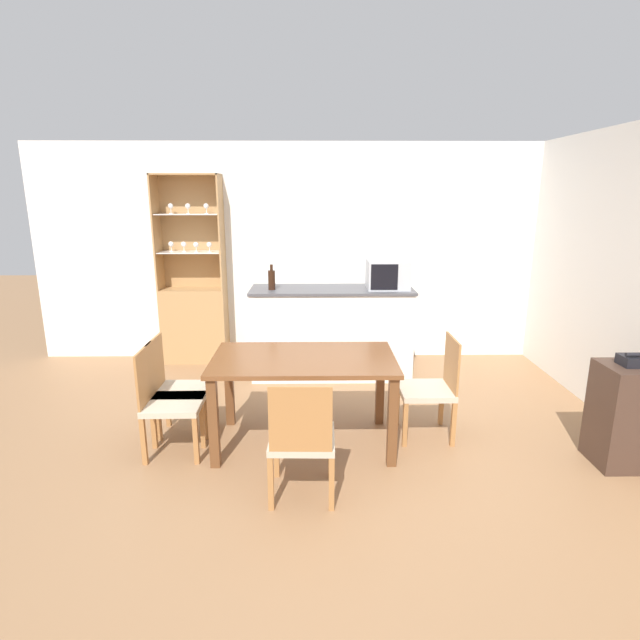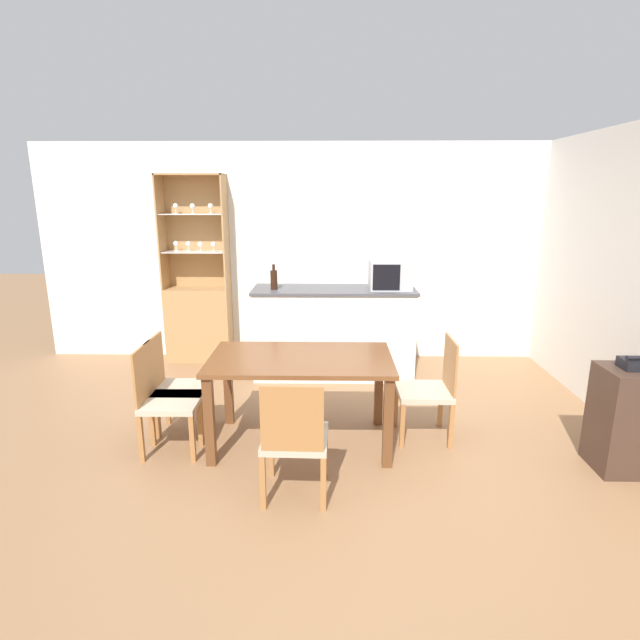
{
  "view_description": "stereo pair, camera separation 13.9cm",
  "coord_description": "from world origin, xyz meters",
  "px_view_note": "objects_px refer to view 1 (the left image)",
  "views": [
    {
      "loc": [
        -0.08,
        -3.35,
        1.98
      ],
      "look_at": [
        -0.02,
        1.13,
        0.83
      ],
      "focal_mm": 28.0,
      "sensor_mm": 36.0,
      "label": 1
    },
    {
      "loc": [
        0.05,
        -3.35,
        1.98
      ],
      "look_at": [
        -0.02,
        1.13,
        0.83
      ],
      "focal_mm": 28.0,
      "sensor_mm": 36.0,
      "label": 2
    }
  ],
  "objects_px": {
    "dining_table": "(304,370)",
    "telephone": "(635,360)",
    "display_cabinet": "(194,309)",
    "wine_bottle": "(272,279)",
    "microwave": "(388,274)",
    "dining_chair_head_near": "(302,439)",
    "side_cabinet": "(634,415)",
    "dining_chair_side_left_near": "(168,401)",
    "dining_chair_side_left_far": "(177,389)",
    "dining_chair_side_right_far": "(431,388)"
  },
  "relations": [
    {
      "from": "side_cabinet",
      "to": "telephone",
      "type": "relative_size",
      "value": 3.76
    },
    {
      "from": "dining_chair_side_left_far",
      "to": "dining_chair_side_right_far",
      "type": "height_order",
      "value": "same"
    },
    {
      "from": "dining_table",
      "to": "telephone",
      "type": "bearing_deg",
      "value": -8.19
    },
    {
      "from": "microwave",
      "to": "dining_table",
      "type": "bearing_deg",
      "value": -119.05
    },
    {
      "from": "display_cabinet",
      "to": "telephone",
      "type": "xyz_separation_m",
      "value": [
        3.73,
        -2.44,
        0.18
      ]
    },
    {
      "from": "dining_chair_head_near",
      "to": "microwave",
      "type": "relative_size",
      "value": 1.93
    },
    {
      "from": "dining_table",
      "to": "microwave",
      "type": "distance_m",
      "value": 1.87
    },
    {
      "from": "wine_bottle",
      "to": "telephone",
      "type": "height_order",
      "value": "wine_bottle"
    },
    {
      "from": "side_cabinet",
      "to": "wine_bottle",
      "type": "bearing_deg",
      "value": 146.49
    },
    {
      "from": "microwave",
      "to": "side_cabinet",
      "type": "height_order",
      "value": "microwave"
    },
    {
      "from": "display_cabinet",
      "to": "telephone",
      "type": "height_order",
      "value": "display_cabinet"
    },
    {
      "from": "display_cabinet",
      "to": "dining_chair_head_near",
      "type": "relative_size",
      "value": 2.58
    },
    {
      "from": "dining_chair_side_left_near",
      "to": "dining_table",
      "type": "bearing_deg",
      "value": 96.04
    },
    {
      "from": "microwave",
      "to": "dining_chair_side_left_near",
      "type": "bearing_deg",
      "value": -138.55
    },
    {
      "from": "display_cabinet",
      "to": "dining_chair_side_left_near",
      "type": "height_order",
      "value": "display_cabinet"
    },
    {
      "from": "microwave",
      "to": "telephone",
      "type": "bearing_deg",
      "value": -51.61
    },
    {
      "from": "dining_table",
      "to": "wine_bottle",
      "type": "bearing_deg",
      "value": 103.54
    },
    {
      "from": "wine_bottle",
      "to": "telephone",
      "type": "distance_m",
      "value": 3.33
    },
    {
      "from": "dining_table",
      "to": "dining_chair_side_right_far",
      "type": "height_order",
      "value": "dining_chair_side_right_far"
    },
    {
      "from": "dining_chair_head_near",
      "to": "dining_chair_side_right_far",
      "type": "xyz_separation_m",
      "value": [
        1.05,
        0.87,
        0.0
      ]
    },
    {
      "from": "microwave",
      "to": "telephone",
      "type": "distance_m",
      "value": 2.46
    },
    {
      "from": "dining_chair_side_right_far",
      "to": "dining_chair_side_left_far",
      "type": "bearing_deg",
      "value": 89.94
    },
    {
      "from": "dining_chair_head_near",
      "to": "side_cabinet",
      "type": "distance_m",
      "value": 2.47
    },
    {
      "from": "dining_chair_side_left_near",
      "to": "wine_bottle",
      "type": "distance_m",
      "value": 1.89
    },
    {
      "from": "dining_chair_side_left_far",
      "to": "telephone",
      "type": "height_order",
      "value": "telephone"
    },
    {
      "from": "microwave",
      "to": "side_cabinet",
      "type": "relative_size",
      "value": 0.57
    },
    {
      "from": "dining_chair_side_right_far",
      "to": "microwave",
      "type": "xyz_separation_m",
      "value": [
        -0.17,
        1.44,
        0.71
      ]
    },
    {
      "from": "dining_chair_side_left_far",
      "to": "microwave",
      "type": "bearing_deg",
      "value": 127.16
    },
    {
      "from": "dining_chair_head_near",
      "to": "side_cabinet",
      "type": "bearing_deg",
      "value": 10.59
    },
    {
      "from": "display_cabinet",
      "to": "telephone",
      "type": "bearing_deg",
      "value": -33.22
    },
    {
      "from": "dining_chair_side_left_near",
      "to": "telephone",
      "type": "bearing_deg",
      "value": 85.58
    },
    {
      "from": "dining_chair_side_left_near",
      "to": "microwave",
      "type": "distance_m",
      "value": 2.65
    },
    {
      "from": "dining_table",
      "to": "dining_chair_head_near",
      "type": "xyz_separation_m",
      "value": [
        -0.0,
        -0.74,
        -0.2
      ]
    },
    {
      "from": "dining_chair_head_near",
      "to": "microwave",
      "type": "bearing_deg",
      "value": 70.69
    },
    {
      "from": "dining_table",
      "to": "dining_chair_head_near",
      "type": "relative_size",
      "value": 1.68
    },
    {
      "from": "dining_chair_side_right_far",
      "to": "wine_bottle",
      "type": "xyz_separation_m",
      "value": [
        -1.41,
        1.39,
        0.67
      ]
    },
    {
      "from": "dining_chair_side_left_far",
      "to": "side_cabinet",
      "type": "height_order",
      "value": "dining_chair_side_left_far"
    },
    {
      "from": "dining_chair_side_left_far",
      "to": "side_cabinet",
      "type": "bearing_deg",
      "value": 82.47
    },
    {
      "from": "dining_table",
      "to": "side_cabinet",
      "type": "relative_size",
      "value": 1.85
    },
    {
      "from": "display_cabinet",
      "to": "wine_bottle",
      "type": "distance_m",
      "value": 1.23
    },
    {
      "from": "dining_chair_side_right_far",
      "to": "dining_chair_side_left_near",
      "type": "xyz_separation_m",
      "value": [
        -2.09,
        -0.25,
        0.0
      ]
    },
    {
      "from": "wine_bottle",
      "to": "side_cabinet",
      "type": "bearing_deg",
      "value": -33.51
    },
    {
      "from": "dining_table",
      "to": "dining_chair_side_left_far",
      "type": "distance_m",
      "value": 1.07
    },
    {
      "from": "dining_chair_side_left_far",
      "to": "microwave",
      "type": "distance_m",
      "value": 2.5
    },
    {
      "from": "microwave",
      "to": "dining_chair_side_left_far",
      "type": "bearing_deg",
      "value": -143.0
    },
    {
      "from": "dining_table",
      "to": "dining_chair_side_left_far",
      "type": "height_order",
      "value": "dining_chair_side_left_far"
    },
    {
      "from": "dining_chair_head_near",
      "to": "dining_chair_side_left_far",
      "type": "xyz_separation_m",
      "value": [
        -1.04,
        0.87,
        0.0
      ]
    },
    {
      "from": "dining_chair_side_left_far",
      "to": "display_cabinet",
      "type": "bearing_deg",
      "value": -171.3
    },
    {
      "from": "dining_chair_head_near",
      "to": "dining_chair_side_left_far",
      "type": "bearing_deg",
      "value": 141.62
    },
    {
      "from": "display_cabinet",
      "to": "dining_chair_side_left_near",
      "type": "bearing_deg",
      "value": -82.41
    }
  ]
}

